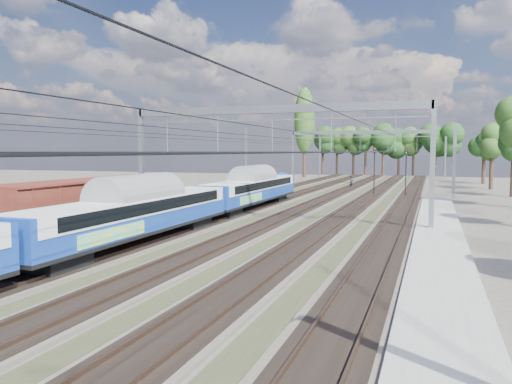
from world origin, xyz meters
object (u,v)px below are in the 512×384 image
(emu_train, at_px, (133,206))
(signal_near, at_px, (374,165))
(worker, at_px, (351,182))
(signal_far, at_px, (406,166))
(freight_boxcar, at_px, (88,204))

(emu_train, distance_m, signal_near, 39.66)
(worker, bearing_deg, emu_train, -164.55)
(worker, xyz_separation_m, signal_far, (8.44, -12.38, 2.75))
(signal_near, distance_m, signal_far, 3.74)
(signal_far, bearing_deg, worker, 125.44)
(worker, bearing_deg, freight_boxcar, -169.87)
(worker, relative_size, signal_far, 0.33)
(worker, distance_m, signal_far, 15.23)
(signal_near, xyz_separation_m, signal_far, (3.74, 0.08, -0.09))
(worker, bearing_deg, signal_near, -138.81)
(freight_boxcar, height_order, worker, freight_boxcar)
(freight_boxcar, relative_size, worker, 7.34)
(freight_boxcar, distance_m, signal_near, 39.28)
(emu_train, height_order, worker, emu_train)
(emu_train, xyz_separation_m, signal_far, (12.95, 38.63, 1.31))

